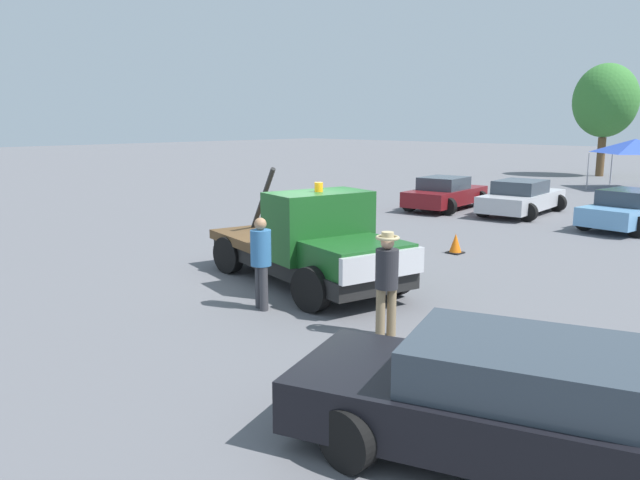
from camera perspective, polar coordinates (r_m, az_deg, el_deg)
ground_plane at (r=14.08m, az=-1.46°, el=-3.93°), size 160.00×160.00×0.00m
tow_truck at (r=13.59m, az=-0.72°, el=-0.51°), size 5.91×3.21×2.51m
foreground_car at (r=7.12m, az=19.32°, el=-14.28°), size 5.73×3.61×1.34m
person_near_truck at (r=10.45m, az=6.12°, el=-3.25°), size 0.40×0.40×1.80m
person_at_hood at (r=11.96m, az=-5.42°, el=-1.54°), size 0.40×0.40×1.79m
parked_car_maroon at (r=26.07m, az=11.38°, el=4.19°), size 2.71×4.56×1.34m
parked_car_silver at (r=25.38m, az=17.95°, el=3.70°), size 2.70×4.97×1.34m
parked_car_skyblue at (r=23.34m, az=26.62°, el=2.47°), size 2.68×4.59×1.34m
canopy_tent_blue at (r=36.79m, az=26.86°, el=7.67°), size 3.44×3.44×2.64m
tree_right at (r=44.71m, az=24.65°, el=11.48°), size 4.01×4.01×7.15m
traffic_cone at (r=17.50m, az=12.29°, el=-0.38°), size 0.40×0.40×0.55m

